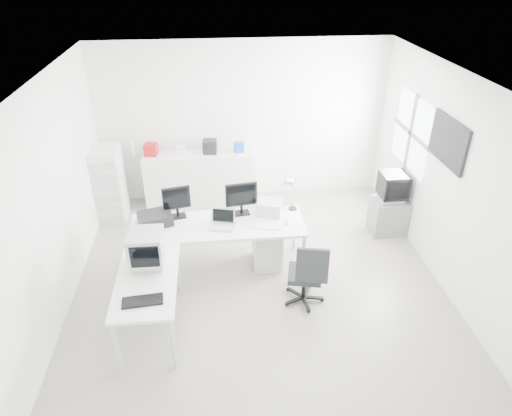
{
  "coord_description": "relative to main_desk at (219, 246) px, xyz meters",
  "views": [
    {
      "loc": [
        -0.54,
        -5.1,
        4.09
      ],
      "look_at": [
        0.0,
        0.2,
        1.0
      ],
      "focal_mm": 32.0,
      "sensor_mm": 36.0,
      "label": 1
    }
  ],
  "objects": [
    {
      "name": "floor",
      "position": [
        0.53,
        -0.24,
        -0.38
      ],
      "size": [
        5.0,
        5.0,
        0.01
      ],
      "primitive_type": "cube",
      "color": "#BDB8A9",
      "rests_on": "ground"
    },
    {
      "name": "lcd_monitor_small",
      "position": [
        -0.55,
        0.25,
        0.62
      ],
      "size": [
        0.42,
        0.3,
        0.48
      ],
      "primitive_type": null,
      "rotation": [
        0.0,
        0.0,
        0.22
      ],
      "color": "black",
      "rests_on": "main_desk"
    },
    {
      "name": "right_wall",
      "position": [
        3.03,
        -0.24,
        1.02
      ],
      "size": [
        0.02,
        5.0,
        2.8
      ],
      "primitive_type": "cube",
      "color": "silver",
      "rests_on": "floor"
    },
    {
      "name": "clutter_bottle",
      "position": [
        -1.36,
        2.04,
        0.7
      ],
      "size": [
        0.07,
        0.07,
        0.22
      ],
      "primitive_type": "cylinder",
      "color": "silver",
      "rests_on": "sideboard"
    },
    {
      "name": "white_mouse",
      "position": [
        0.95,
        -0.1,
        0.41
      ],
      "size": [
        0.06,
        0.06,
        0.06
      ],
      "primitive_type": "sphere",
      "color": "silver",
      "rests_on": "main_desk"
    },
    {
      "name": "side_desk",
      "position": [
        -0.85,
        -1.1,
        0.0
      ],
      "size": [
        0.7,
        1.4,
        0.75
      ],
      "primitive_type": null,
      "color": "silver",
      "rests_on": "floor"
    },
    {
      "name": "filing_cabinet",
      "position": [
        -1.75,
        1.62,
        0.26
      ],
      "size": [
        0.45,
        0.53,
        1.28
      ],
      "primitive_type": "cube",
      "color": "silver",
      "rests_on": "floor"
    },
    {
      "name": "crt_tv",
      "position": [
        2.75,
        0.7,
        0.44
      ],
      "size": [
        0.5,
        0.48,
        0.45
      ],
      "primitive_type": null,
      "color": "black",
      "rests_on": "tv_cabinet"
    },
    {
      "name": "crt_monitor",
      "position": [
        -0.85,
        -0.85,
        0.6
      ],
      "size": [
        0.4,
        0.4,
        0.45
      ],
      "primitive_type": null,
      "rotation": [
        0.0,
        0.0,
        -0.02
      ],
      "color": "#B7B7BA",
      "rests_on": "side_desk"
    },
    {
      "name": "inkjet_printer",
      "position": [
        -0.85,
        0.1,
        0.45
      ],
      "size": [
        0.53,
        0.46,
        0.16
      ],
      "primitive_type": "cube",
      "rotation": [
        0.0,
        0.0,
        0.29
      ],
      "color": "black",
      "rests_on": "main_desk"
    },
    {
      "name": "wall_picture",
      "position": [
        3.0,
        -0.14,
        1.52
      ],
      "size": [
        0.04,
        0.9,
        0.6
      ],
      "primitive_type": null,
      "color": "black",
      "rests_on": "right_wall"
    },
    {
      "name": "clutter_box_c",
      "position": [
        -0.06,
        2.0,
        0.7
      ],
      "size": [
        0.25,
        0.23,
        0.23
      ],
      "primitive_type": "cube",
      "rotation": [
        0.0,
        0.0,
        -0.09
      ],
      "color": "black",
      "rests_on": "sideboard"
    },
    {
      "name": "lcd_monitor_large",
      "position": [
        0.35,
        0.25,
        0.61
      ],
      "size": [
        0.47,
        0.24,
        0.47
      ],
      "primitive_type": null,
      "rotation": [
        0.0,
        0.0,
        0.14
      ],
      "color": "black",
      "rests_on": "main_desk"
    },
    {
      "name": "black_keyboard",
      "position": [
        -0.85,
        -1.5,
        0.39
      ],
      "size": [
        0.45,
        0.21,
        0.03
      ],
      "primitive_type": "cube",
      "rotation": [
        0.0,
        0.0,
        0.09
      ],
      "color": "black",
      "rests_on": "side_desk"
    },
    {
      "name": "laser_printer",
      "position": [
        0.75,
        0.22,
        0.47
      ],
      "size": [
        0.42,
        0.38,
        0.2
      ],
      "primitive_type": "cube",
      "rotation": [
        0.0,
        0.0,
        -0.31
      ],
      "color": "#B4B4B4",
      "rests_on": "main_desk"
    },
    {
      "name": "desk_lamp",
      "position": [
        1.1,
        0.3,
        0.6
      ],
      "size": [
        0.18,
        0.18,
        0.45
      ],
      "primitive_type": null,
      "rotation": [
        0.0,
        0.0,
        0.25
      ],
      "color": "silver",
      "rests_on": "main_desk"
    },
    {
      "name": "office_chair",
      "position": [
        1.08,
        -0.81,
        0.1
      ],
      "size": [
        0.65,
        0.65,
        0.94
      ],
      "primitive_type": null,
      "rotation": [
        0.0,
        0.0,
        -0.22
      ],
      "color": "#26282B",
      "rests_on": "floor"
    },
    {
      "name": "window",
      "position": [
        3.01,
        0.96,
        1.23
      ],
      "size": [
        0.02,
        1.2,
        1.1
      ],
      "primitive_type": null,
      "color": "white",
      "rests_on": "right_wall"
    },
    {
      "name": "drawer_pedestal",
      "position": [
        0.7,
        0.05,
        -0.08
      ],
      "size": [
        0.4,
        0.5,
        0.6
      ],
      "primitive_type": "cube",
      "color": "silver",
      "rests_on": "floor"
    },
    {
      "name": "clutter_box_d",
      "position": [
        0.44,
        2.0,
        0.67
      ],
      "size": [
        0.17,
        0.16,
        0.16
      ],
      "primitive_type": "cube",
      "rotation": [
        0.0,
        0.0,
        0.07
      ],
      "color": "blue",
      "rests_on": "sideboard"
    },
    {
      "name": "tv_cabinet",
      "position": [
        2.75,
        0.7,
        -0.08
      ],
      "size": [
        0.54,
        0.44,
        0.59
      ],
      "primitive_type": "cube",
      "color": "slate",
      "rests_on": "floor"
    },
    {
      "name": "left_wall",
      "position": [
        -1.97,
        -0.24,
        1.02
      ],
      "size": [
        0.02,
        5.0,
        2.8
      ],
      "primitive_type": "cube",
      "color": "silver",
      "rests_on": "floor"
    },
    {
      "name": "main_desk",
      "position": [
        0.0,
        0.0,
        0.0
      ],
      "size": [
        2.4,
        0.8,
        0.75
      ],
      "primitive_type": null,
      "color": "silver",
      "rests_on": "floor"
    },
    {
      "name": "clutter_box_b",
      "position": [
        -0.56,
        2.0,
        0.66
      ],
      "size": [
        0.16,
        0.15,
        0.14
      ],
      "primitive_type": "cube",
      "rotation": [
        0.0,
        0.0,
        -0.2
      ],
      "color": "silver",
      "rests_on": "sideboard"
    },
    {
      "name": "white_keyboard",
      "position": [
        0.65,
        -0.15,
        0.38
      ],
      "size": [
        0.39,
        0.21,
        0.02
      ],
      "primitive_type": "cube",
      "rotation": [
        0.0,
        0.0,
        -0.26
      ],
      "color": "silver",
      "rests_on": "main_desk"
    },
    {
      "name": "sideboard",
      "position": [
        -0.26,
        2.0,
        0.11
      ],
      "size": [
        1.93,
        0.48,
        0.96
      ],
      "primitive_type": "cube",
      "color": "silver",
      "rests_on": "floor"
    },
    {
      "name": "laptop",
      "position": [
        0.05,
        -0.1,
        0.5
      ],
      "size": [
        0.45,
        0.45,
        0.24
      ],
      "primitive_type": null,
      "rotation": [
        0.0,
        0.0,
        -0.26
      ],
      "color": "#B7B7BA",
      "rests_on": "main_desk"
    },
    {
      "name": "back_wall",
      "position": [
        0.53,
        2.26,
        1.02
      ],
      "size": [
        5.0,
        0.02,
        2.8
      ],
      "primitive_type": "cube",
      "color": "silver",
      "rests_on": "floor"
    },
    {
      "name": "ceiling",
      "position": [
        0.53,
        -0.24,
        2.42
      ],
      "size": [
        5.0,
        5.0,
        0.01
      ],
      "primitive_type": "cube",
      "color": "white",
      "rests_on": "back_wall"
    },
    {
      "name": "clutter_box_a",
      "position": [
        -1.06,
        2.0,
        0.69
      ],
      "size": [
        0.23,
        0.21,
        0.21
      ],
      "primitive_type": "cube",
      "rotation": [
        0.0,
        0.0,
        -0.16
      ],
      "color": "#A51817",
      "rests_on": "sideboard"
    }
  ]
}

